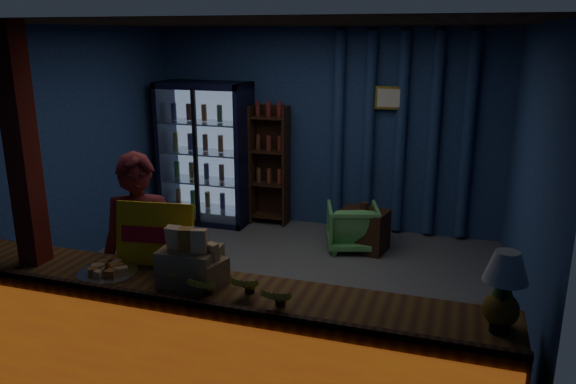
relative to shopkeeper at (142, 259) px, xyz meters
name	(u,v)px	position (x,y,z in m)	size (l,w,h in m)	color
ground	(268,291)	(0.51, 1.40, -0.83)	(4.60, 4.60, 0.00)	#515154
room_walls	(266,138)	(0.51, 1.40, 0.74)	(4.60, 4.60, 4.60)	navy
counter	(171,345)	(0.51, -0.51, -0.36)	(4.40, 0.57, 0.99)	brown
support_post	(31,215)	(-0.54, -0.50, 0.47)	(0.16, 0.16, 2.60)	maroon
beverage_cooler	(208,154)	(-1.04, 3.32, 0.10)	(1.20, 0.62, 1.90)	black
bottle_shelf	(270,166)	(-0.19, 3.46, -0.04)	(0.50, 0.28, 1.60)	#3D2313
curtain_folds	(401,134)	(1.51, 3.54, 0.47)	(1.74, 0.14, 2.50)	navy
framed_picture	(390,98)	(1.36, 3.50, 0.92)	(0.36, 0.04, 0.28)	gold
shopkeeper	(142,259)	(0.00, 0.00, 0.00)	(0.61, 0.40, 1.67)	maroon
green_chair	(352,227)	(1.08, 2.82, -0.56)	(0.59, 0.61, 0.55)	#5CB55A
side_table	(363,230)	(1.22, 2.81, -0.58)	(0.61, 0.49, 0.59)	#3D2313
yellow_sign	(155,234)	(0.30, -0.28, 0.34)	(0.57, 0.18, 0.44)	yellow
snack_box_left	(190,263)	(0.67, -0.47, 0.25)	(0.37, 0.31, 0.38)	#AF7954
snack_box_centre	(203,270)	(0.76, -0.48, 0.22)	(0.32, 0.28, 0.29)	#AF7954
pastry_tray	(108,272)	(0.08, -0.54, 0.14)	(0.40, 0.40, 0.07)	silver
banana_bunches	(226,285)	(0.97, -0.58, 0.19)	(0.92, 0.28, 0.15)	gold
table_lamp	(506,270)	(2.56, -0.52, 0.48)	(0.24, 0.24, 0.47)	black
pineapple	(501,304)	(2.56, -0.47, 0.26)	(0.20, 0.20, 0.34)	#9A6A1C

